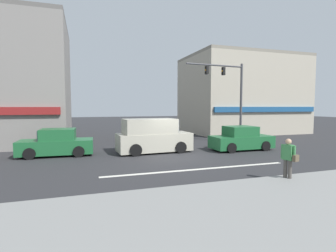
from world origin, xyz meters
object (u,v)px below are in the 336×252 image
(van_approaching_near, at_px, (153,136))
(pedestrian_foreground_with_bag, at_px, (289,158))
(traffic_light_mast, at_px, (231,90))
(sedan_crossing_leftbound, at_px, (166,132))
(sedan_waiting_far, at_px, (57,144))
(utility_pole_near_left, at_px, (45,90))
(sedan_crossing_rightbound, at_px, (241,139))

(van_approaching_near, relative_size, pedestrian_foreground_with_bag, 2.81)
(traffic_light_mast, height_order, pedestrian_foreground_with_bag, traffic_light_mast)
(sedan_crossing_leftbound, distance_m, pedestrian_foreground_with_bag, 13.43)
(traffic_light_mast, height_order, sedan_waiting_far, traffic_light_mast)
(utility_pole_near_left, xyz_separation_m, sedan_crossing_leftbound, (9.15, 1.32, -3.34))
(traffic_light_mast, relative_size, sedan_waiting_far, 1.49)
(sedan_crossing_leftbound, bearing_deg, sedan_waiting_far, -149.54)
(sedan_waiting_far, relative_size, pedestrian_foreground_with_bag, 2.50)
(pedestrian_foreground_with_bag, bearing_deg, sedan_crossing_rightbound, 69.72)
(pedestrian_foreground_with_bag, bearing_deg, sedan_waiting_far, 135.92)
(traffic_light_mast, height_order, sedan_crossing_leftbound, traffic_light_mast)
(van_approaching_near, relative_size, sedan_waiting_far, 1.12)
(van_approaching_near, height_order, sedan_waiting_far, van_approaching_near)
(traffic_light_mast, xyz_separation_m, van_approaching_near, (-6.76, -1.97, -3.17))
(sedan_crossing_leftbound, relative_size, sedan_crossing_rightbound, 1.02)
(utility_pole_near_left, relative_size, sedan_crossing_leftbound, 1.86)
(sedan_crossing_leftbound, xyz_separation_m, sedan_waiting_far, (-8.22, -4.83, 0.00))
(sedan_crossing_leftbound, xyz_separation_m, sedan_crossing_rightbound, (3.22, -6.44, 0.00))
(utility_pole_near_left, relative_size, traffic_light_mast, 1.26)
(utility_pole_near_left, xyz_separation_m, sedan_waiting_far, (0.93, -3.51, -3.34))
(sedan_waiting_far, bearing_deg, van_approaching_near, -6.64)
(sedan_crossing_leftbound, bearing_deg, van_approaching_near, -115.25)
(utility_pole_near_left, relative_size, pedestrian_foreground_with_bag, 4.68)
(traffic_light_mast, bearing_deg, sedan_waiting_far, -173.93)
(utility_pole_near_left, distance_m, sedan_waiting_far, 4.94)
(van_approaching_near, xyz_separation_m, sedan_waiting_far, (-5.63, 0.66, -0.29))
(sedan_crossing_rightbound, xyz_separation_m, pedestrian_foreground_with_bag, (-2.58, -6.97, 0.24))
(traffic_light_mast, bearing_deg, pedestrian_foreground_with_bag, -109.63)
(van_approaching_near, bearing_deg, traffic_light_mast, 16.26)
(traffic_light_mast, distance_m, van_approaching_near, 7.72)
(utility_pole_near_left, bearing_deg, sedan_crossing_rightbound, -22.49)
(sedan_crossing_rightbound, distance_m, pedestrian_foreground_with_bag, 7.44)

